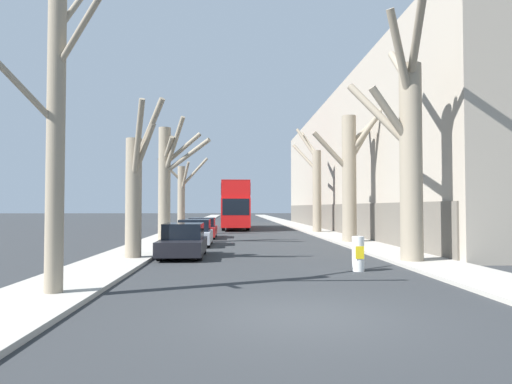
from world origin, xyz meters
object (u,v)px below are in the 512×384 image
object	(u,v)px
street_tree_left_3	(182,196)
parked_car_1	(195,233)
double_decker_bus	(235,203)
street_tree_left_0	(57,129)
street_tree_right_0	(408,145)
street_tree_right_1	(351,172)
street_tree_left_2	(167,179)
parked_car_2	(202,228)
street_tree_right_2	(315,185)
parked_car_0	(183,241)
traffic_bollard	(358,254)
street_tree_left_1	(135,189)

from	to	relation	value
street_tree_left_3	parked_car_1	xyz separation A→B (m)	(1.83, -9.98, -2.26)
double_decker_bus	parked_car_1	distance (m)	19.22
street_tree_left_0	street_tree_right_0	size ratio (longest dim) A/B	0.97
street_tree_right_1	parked_car_1	size ratio (longest dim) A/B	2.05
street_tree_left_2	parked_car_2	distance (m)	5.73
street_tree_left_2	street_tree_right_2	distance (m)	14.47
double_decker_bus	parked_car_0	bearing A→B (deg)	-95.35
street_tree_left_3	street_tree_right_0	distance (m)	21.16
street_tree_right_1	parked_car_1	xyz separation A→B (m)	(-8.83, -0.95, -3.44)
parked_car_0	parked_car_2	distance (m)	11.77
street_tree_left_0	street_tree_right_1	xyz separation A→B (m)	(10.85, 15.11, 0.20)
street_tree_right_1	parked_car_1	distance (m)	9.52
street_tree_right_1	double_decker_bus	bearing A→B (deg)	109.86
double_decker_bus	parked_car_0	world-z (taller)	double_decker_bus
traffic_bollard	street_tree_left_0	bearing A→B (deg)	-154.23
street_tree_right_0	parked_car_0	xyz separation A→B (m)	(-8.55, 2.68, -3.72)
street_tree_right_1	parked_car_1	bearing A→B (deg)	-173.88
street_tree_left_2	street_tree_left_3	world-z (taller)	street_tree_left_2
street_tree_left_2	double_decker_bus	xyz separation A→B (m)	(4.05, 17.48, -1.20)
street_tree_left_2	parked_car_1	xyz separation A→B (m)	(1.73, -1.52, -3.03)
double_decker_bus	street_tree_left_3	bearing A→B (deg)	-114.68
street_tree_left_0	parked_car_0	xyz separation A→B (m)	(2.02, 8.44, -3.24)
street_tree_right_2	traffic_bollard	size ratio (longest dim) A/B	7.68
street_tree_right_0	parked_car_2	distance (m)	17.20
parked_car_1	parked_car_2	world-z (taller)	parked_car_1
street_tree_left_1	street_tree_left_3	bearing A→B (deg)	90.29
street_tree_left_1	street_tree_right_0	bearing A→B (deg)	-8.08
parked_car_0	traffic_bollard	bearing A→B (deg)	-36.23
parked_car_1	traffic_bollard	xyz separation A→B (m)	(6.14, -10.22, -0.10)
street_tree_left_1	street_tree_left_3	size ratio (longest dim) A/B	1.04
street_tree_left_3	double_decker_bus	world-z (taller)	street_tree_left_3
double_decker_bus	parked_car_1	xyz separation A→B (m)	(-2.32, -18.99, -1.83)
street_tree_left_1	parked_car_2	distance (m)	13.28
street_tree_left_0	double_decker_bus	xyz separation A→B (m)	(4.34, 33.15, -1.40)
street_tree_left_2	street_tree_right_2	bearing A→B (deg)	43.75
parked_car_1	traffic_bollard	distance (m)	11.92
street_tree_left_1	street_tree_right_0	world-z (taller)	street_tree_right_0
parked_car_2	street_tree_right_2	bearing A→B (deg)	32.12
street_tree_left_1	street_tree_left_2	xyz separation A→B (m)	(0.01, 8.46, 0.90)
street_tree_left_1	parked_car_1	bearing A→B (deg)	75.93
street_tree_left_3	parked_car_2	world-z (taller)	street_tree_left_3
street_tree_right_1	parked_car_0	distance (m)	11.59
street_tree_left_2	street_tree_right_1	size ratio (longest dim) A/B	0.87
street_tree_right_0	double_decker_bus	world-z (taller)	street_tree_right_0
parked_car_1	traffic_bollard	size ratio (longest dim) A/B	3.51
parked_car_1	traffic_bollard	world-z (taller)	parked_car_1
street_tree_left_3	parked_car_1	size ratio (longest dim) A/B	1.49
street_tree_left_2	street_tree_right_0	bearing A→B (deg)	-43.96
street_tree_left_0	street_tree_right_1	world-z (taller)	street_tree_left_0
street_tree_left_2	street_tree_left_3	distance (m)	8.50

